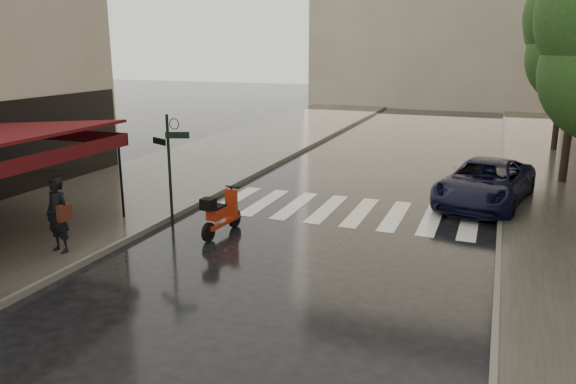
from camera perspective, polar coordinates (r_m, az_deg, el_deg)
The scene contains 10 objects.
ground at distance 13.24m, azimuth -14.14°, elevation -7.49°, with size 120.00×120.00×0.00m, color black.
sidewalk_near at distance 25.36m, azimuth -7.19°, elevation 3.58°, with size 6.00×60.00×0.12m, color #38332D.
curb_near at distance 24.10m, azimuth -0.75°, elevation 3.15°, with size 0.12×60.00×0.16m, color #595651.
curb_far at distance 22.49m, azimuth 20.87°, elevation 1.33°, with size 0.12×60.00×0.16m, color #595651.
crosswalk at distance 17.23m, azimuth 5.67°, elevation -1.88°, with size 7.85×3.20×0.01m.
signpost at distance 15.75m, azimuth -11.96°, elevation 3.15°, with size 1.17×0.29×3.10m.
tree_far at distance 29.08m, azimuth 26.54°, elevation 14.31°, with size 3.80×3.80×8.16m.
pedestrian_with_umbrella at distance 14.08m, azimuth -22.66°, elevation 0.85°, with size 1.23×1.25×2.54m.
scooter at distance 14.95m, azimuth -6.88°, elevation -2.32°, with size 0.53×1.80×1.19m.
parked_car at distance 18.71m, azimuth 19.39°, elevation 0.89°, with size 2.34×5.06×1.41m, color black.
Camera 1 is at (7.20, -9.97, 4.90)m, focal length 35.00 mm.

